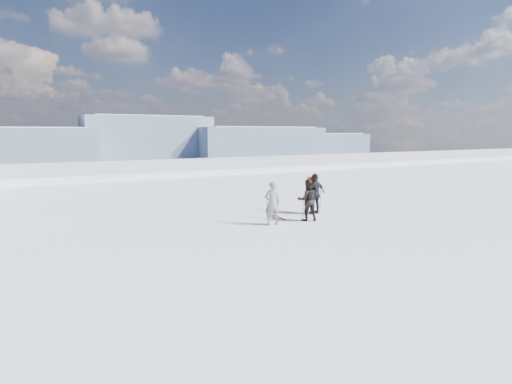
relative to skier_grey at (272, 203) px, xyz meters
The scene contains 8 objects.
lake_basin 27.69m from the skier_grey, 86.84° to the left, with size 820.00×820.00×71.62m.
far_mountain_range 452.57m from the skier_grey, 86.06° to the left, with size 770.00×110.00×53.00m.
skier_grey is the anchor object (origin of this frame).
skier_dark 1.72m from the skier_grey, ahead, with size 0.86×0.67×1.77m, color black.
skier_pack 3.04m from the skier_grey, 18.94° to the left, with size 1.10×0.46×1.88m, color black.
backpack 3.36m from the skier_grey, 23.42° to the left, with size 0.40×0.23×0.54m, color #B94111.
ski_poles 1.55m from the skier_grey, ahead, with size 3.45×1.09×1.34m.
skis_loose 1.83m from the skier_grey, 56.84° to the left, with size 0.49×1.70×0.03m.
Camera 1 is at (-9.55, -10.38, 3.73)m, focal length 28.00 mm.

